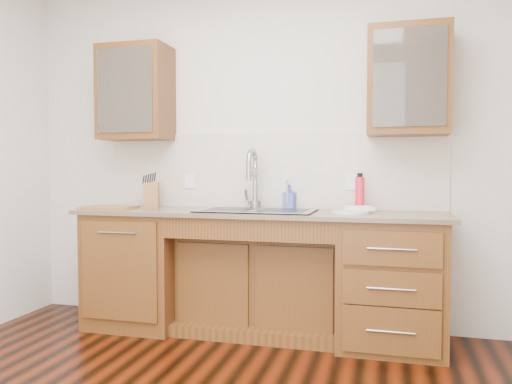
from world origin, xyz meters
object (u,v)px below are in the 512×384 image
(soap_bottle, at_px, (289,197))
(water_bottle, at_px, (360,194))
(knife_block, at_px, (152,195))
(plate, at_px, (350,212))
(cutting_board, at_px, (109,207))

(soap_bottle, bearing_deg, water_bottle, -1.26)
(water_bottle, distance_m, knife_block, 1.64)
(soap_bottle, distance_m, plate, 0.56)
(soap_bottle, relative_size, cutting_board, 0.48)
(water_bottle, bearing_deg, knife_block, -178.58)
(plate, xyz_separation_m, knife_block, (-1.58, 0.15, 0.09))
(cutting_board, bearing_deg, water_bottle, 7.60)
(soap_bottle, relative_size, plate, 0.73)
(soap_bottle, distance_m, knife_block, 1.11)
(knife_block, distance_m, cutting_board, 0.35)
(knife_block, xyz_separation_m, cutting_board, (-0.26, -0.21, -0.09))
(knife_block, height_order, cutting_board, knife_block)
(plate, height_order, knife_block, knife_block)
(plate, bearing_deg, soap_bottle, 150.58)
(soap_bottle, relative_size, knife_block, 0.93)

